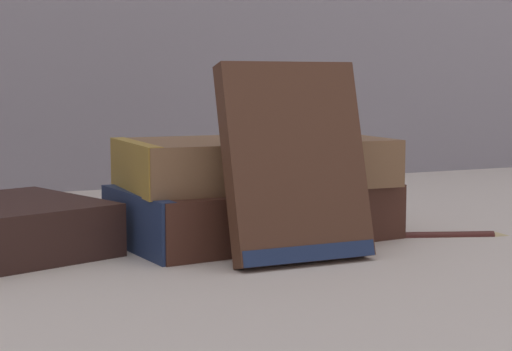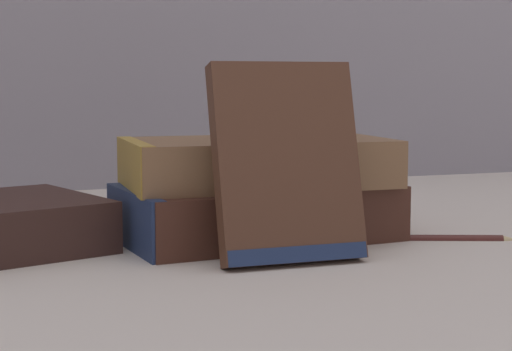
# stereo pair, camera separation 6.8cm
# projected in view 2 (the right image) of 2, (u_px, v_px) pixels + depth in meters

# --- Properties ---
(ground_plane) EXTENTS (3.00, 3.00, 0.00)m
(ground_plane) POSITION_uv_depth(u_px,v_px,m) (272.00, 246.00, 0.71)
(ground_plane) COLOR beige
(book_flat_bottom) EXTENTS (0.24, 0.15, 0.05)m
(book_flat_bottom) POSITION_uv_depth(u_px,v_px,m) (249.00, 213.00, 0.73)
(book_flat_bottom) COLOR #422319
(book_flat_bottom) RESTS_ON ground_plane
(book_flat_top) EXTENTS (0.22, 0.13, 0.04)m
(book_flat_top) POSITION_uv_depth(u_px,v_px,m) (251.00, 162.00, 0.73)
(book_flat_top) COLOR brown
(book_flat_top) RESTS_ON book_flat_bottom
(book_leaning_front) EXTENTS (0.11, 0.06, 0.15)m
(book_leaning_front) POSITION_uv_depth(u_px,v_px,m) (287.00, 169.00, 0.64)
(book_leaning_front) COLOR #4C2D1E
(book_leaning_front) RESTS_ON ground_plane
(pocket_watch) EXTENTS (0.05, 0.06, 0.01)m
(pocket_watch) POSITION_uv_depth(u_px,v_px,m) (313.00, 136.00, 0.72)
(pocket_watch) COLOR silver
(pocket_watch) RESTS_ON book_flat_top
(reading_glasses) EXTENTS (0.12, 0.07, 0.00)m
(reading_glasses) POSITION_uv_depth(u_px,v_px,m) (157.00, 218.00, 0.84)
(reading_glasses) COLOR #4C3828
(reading_glasses) RESTS_ON ground_plane
(fountain_pen) EXTENTS (0.12, 0.05, 0.01)m
(fountain_pen) POSITION_uv_depth(u_px,v_px,m) (447.00, 235.00, 0.73)
(fountain_pen) COLOR #471E19
(fountain_pen) RESTS_ON ground_plane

